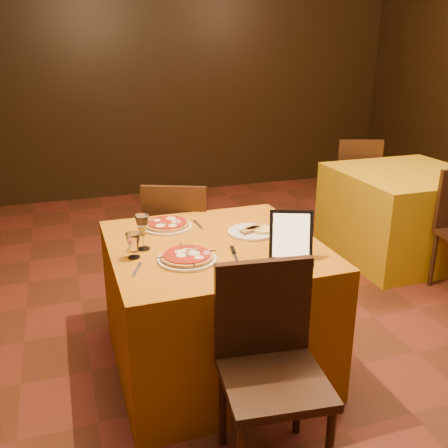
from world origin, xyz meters
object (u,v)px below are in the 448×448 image
object	(u,v)px
chair_main_near	(274,381)
side_table	(403,214)
water_glass	(134,246)
chair_main_far	(180,242)
pizza_near	(187,257)
tablet	(291,235)
chair_side_far	(352,182)
main_table	(214,305)
wine_glass	(143,232)
pizza_far	(167,225)

from	to	relation	value
chair_main_near	side_table	bearing A→B (deg)	48.72
chair_main_near	water_glass	world-z (taller)	chair_main_near
chair_main_far	pizza_near	bearing A→B (deg)	101.70
pizza_near	tablet	bearing A→B (deg)	-14.27
chair_main_far	water_glass	world-z (taller)	chair_main_far
chair_main_near	chair_side_far	world-z (taller)	same
side_table	pizza_near	xyz separation A→B (m)	(-2.22, -1.18, 0.39)
water_glass	side_table	bearing A→B (deg)	23.40
tablet	chair_main_near	bearing A→B (deg)	-97.85
pizza_near	side_table	bearing A→B (deg)	28.00
main_table	side_table	distance (m)	2.27
water_glass	wine_glass	bearing A→B (deg)	55.84
water_glass	chair_main_near	bearing A→B (deg)	-60.14
pizza_far	tablet	bearing A→B (deg)	-51.50
wine_glass	tablet	bearing A→B (deg)	-26.44
chair_main_near	water_glass	bearing A→B (deg)	126.63
chair_main_near	wine_glass	world-z (taller)	wine_glass
pizza_near	wine_glass	size ratio (longest dim) A/B	1.55
chair_main_far	pizza_far	distance (m)	0.60
chair_main_near	chair_main_far	bearing A→B (deg)	96.77
chair_side_far	main_table	bearing A→B (deg)	60.02
pizza_far	chair_side_far	bearing A→B (deg)	34.30
side_table	main_table	bearing A→B (deg)	-153.59
chair_side_far	pizza_far	distance (m)	2.70
chair_main_far	pizza_far	bearing A→B (deg)	91.75
side_table	chair_main_far	bearing A→B (deg)	-173.96
pizza_near	water_glass	size ratio (longest dim) A/B	2.27
main_table	wine_glass	bearing A→B (deg)	174.54
side_table	tablet	distance (m)	2.22
pizza_near	tablet	xyz separation A→B (m)	(0.50, -0.13, 0.10)
side_table	wine_glass	xyz separation A→B (m)	(-2.40, -0.97, 0.47)
chair_side_far	pizza_far	bearing A→B (deg)	52.33
chair_side_far	water_glass	bearing A→B (deg)	55.44
main_table	chair_main_far	distance (m)	0.80
chair_main_near	pizza_near	bearing A→B (deg)	113.51
pizza_near	chair_main_near	bearing A→B (deg)	-73.26
wine_glass	pizza_near	bearing A→B (deg)	-49.59
side_table	pizza_near	world-z (taller)	pizza_near
pizza_near	tablet	size ratio (longest dim) A/B	1.21
chair_main_far	tablet	xyz separation A→B (m)	(0.30, -1.09, 0.41)
chair_main_near	water_glass	distance (m)	0.95
tablet	wine_glass	bearing A→B (deg)	176.19
main_table	chair_main_far	size ratio (longest dim) A/B	1.21
side_table	pizza_far	size ratio (longest dim) A/B	3.84
side_table	chair_side_far	bearing A→B (deg)	90.00
side_table	chair_main_near	size ratio (longest dim) A/B	1.21
tablet	pizza_near	bearing A→B (deg)	-171.65
pizza_near	pizza_far	bearing A→B (deg)	89.14
chair_side_far	pizza_near	bearing A→B (deg)	60.01
pizza_near	chair_main_far	bearing A→B (deg)	78.70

